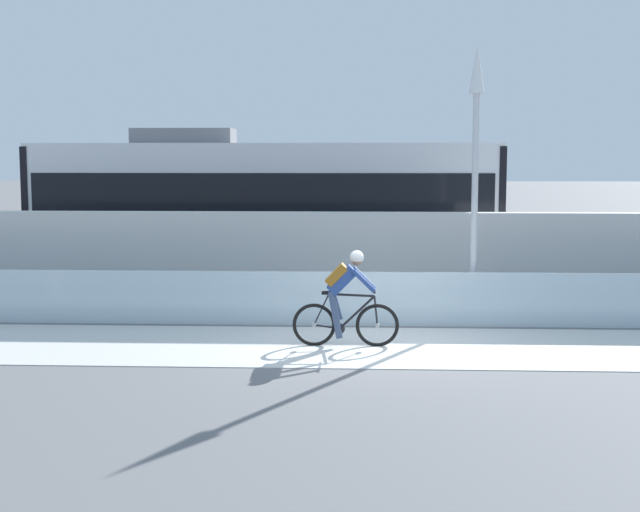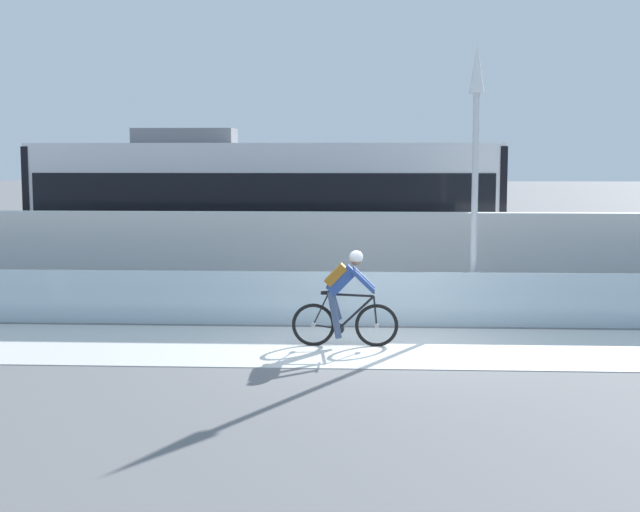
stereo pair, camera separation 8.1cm
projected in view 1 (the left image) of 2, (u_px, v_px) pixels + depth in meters
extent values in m
plane|color=slate|center=(381.00, 347.00, 14.82)|extent=(200.00, 200.00, 0.00)
cube|color=silver|center=(381.00, 346.00, 14.82)|extent=(32.00, 3.20, 0.01)
cube|color=silver|center=(379.00, 299.00, 16.61)|extent=(32.00, 0.05, 1.01)
cube|color=silver|center=(378.00, 261.00, 18.34)|extent=(32.00, 0.36, 2.01)
cube|color=#595654|center=(376.00, 291.00, 20.91)|extent=(32.00, 0.08, 0.01)
cube|color=#595654|center=(375.00, 283.00, 22.34)|extent=(32.00, 0.08, 0.01)
cube|color=silver|center=(266.00, 208.00, 21.54)|extent=(11.00, 2.50, 3.10)
cube|color=black|center=(266.00, 194.00, 21.50)|extent=(10.56, 2.54, 1.04)
cube|color=red|center=(267.00, 265.00, 21.69)|extent=(10.78, 2.53, 0.28)
cube|color=slate|center=(184.00, 136.00, 21.44)|extent=(2.40, 1.10, 0.36)
cube|color=#232326|center=(124.00, 271.00, 21.87)|extent=(1.40, 1.88, 0.20)
cylinder|color=black|center=(116.00, 277.00, 21.17)|extent=(0.60, 0.10, 0.60)
cylinder|color=black|center=(131.00, 269.00, 22.59)|extent=(0.60, 0.10, 0.60)
cube|color=#232326|center=(412.00, 272.00, 21.54)|extent=(1.40, 1.88, 0.20)
cylinder|color=black|center=(414.00, 279.00, 20.84)|extent=(0.60, 0.10, 0.60)
cylinder|color=black|center=(410.00, 271.00, 22.26)|extent=(0.60, 0.10, 0.60)
cube|color=black|center=(44.00, 208.00, 21.79)|extent=(0.16, 2.54, 2.94)
cube|color=black|center=(494.00, 209.00, 21.28)|extent=(0.16, 2.54, 2.94)
torus|color=black|center=(377.00, 325.00, 14.79)|extent=(0.72, 0.06, 0.72)
cylinder|color=#99999E|center=(377.00, 325.00, 14.79)|extent=(0.07, 0.10, 0.07)
torus|color=black|center=(314.00, 325.00, 14.84)|extent=(0.72, 0.06, 0.72)
cylinder|color=#99999E|center=(314.00, 325.00, 14.84)|extent=(0.07, 0.10, 0.07)
cylinder|color=black|center=(357.00, 312.00, 14.78)|extent=(0.60, 0.04, 0.58)
cylinder|color=black|center=(334.00, 311.00, 14.80)|extent=(0.22, 0.04, 0.59)
cylinder|color=black|center=(352.00, 295.00, 14.75)|extent=(0.76, 0.04, 0.07)
cylinder|color=black|center=(327.00, 327.00, 14.83)|extent=(0.43, 0.03, 0.09)
cylinder|color=black|center=(321.00, 309.00, 14.80)|extent=(0.27, 0.02, 0.53)
cylinder|color=black|center=(376.00, 311.00, 14.76)|extent=(0.08, 0.03, 0.49)
cube|color=black|center=(329.00, 293.00, 14.77)|extent=(0.24, 0.10, 0.05)
cylinder|color=black|center=(375.00, 290.00, 14.72)|extent=(0.03, 0.58, 0.03)
cylinder|color=#262628|center=(340.00, 329.00, 14.82)|extent=(0.18, 0.02, 0.18)
cube|color=navy|center=(342.00, 280.00, 14.73)|extent=(0.50, 0.28, 0.51)
cube|color=#8C5919|center=(337.00, 275.00, 14.73)|extent=(0.38, 0.30, 0.38)
sphere|color=#997051|center=(357.00, 259.00, 14.68)|extent=(0.20, 0.20, 0.20)
sphere|color=silver|center=(357.00, 257.00, 14.68)|extent=(0.23, 0.23, 0.23)
cylinder|color=navy|center=(364.00, 281.00, 14.55)|extent=(0.41, 0.08, 0.41)
cylinder|color=navy|center=(364.00, 278.00, 14.87)|extent=(0.41, 0.08, 0.41)
cylinder|color=#384766|center=(335.00, 315.00, 14.71)|extent=(0.25, 0.11, 0.79)
cylinder|color=#384766|center=(336.00, 305.00, 14.87)|extent=(0.25, 0.11, 0.52)
cylinder|color=gray|center=(472.00, 318.00, 16.87)|extent=(0.24, 0.24, 0.20)
cylinder|color=silver|center=(474.00, 207.00, 16.63)|extent=(0.12, 0.12, 4.20)
cone|color=white|center=(477.00, 68.00, 16.35)|extent=(0.28, 0.28, 0.90)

